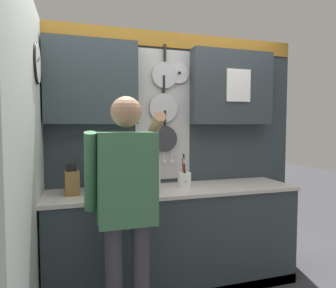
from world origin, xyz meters
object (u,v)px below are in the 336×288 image
Objects in this scene: microwave at (128,176)px; person at (127,198)px; utensil_crock at (184,179)px; knife_block at (72,182)px.

microwave is 0.58m from person.
microwave is 1.45× the size of utensil_crock.
microwave is 0.52m from utensil_crock.
knife_block is at bearing 121.90° from person.
utensil_crock is (0.97, 0.00, -0.02)m from knife_block.
knife_block is 0.97m from utensil_crock.
utensil_crock reaches higher than microwave.
utensil_crock is 0.20× the size of person.
microwave is 0.46m from knife_block.
utensil_crock is at bearing 42.58° from person.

